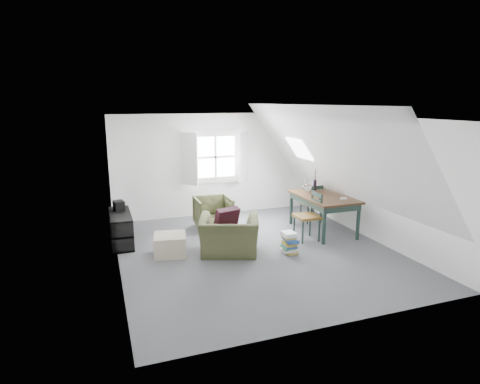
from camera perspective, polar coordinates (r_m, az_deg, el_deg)
name	(u,v)px	position (r m, az deg, el deg)	size (l,w,h in m)	color
floor	(256,251)	(7.72, 2.30, -8.36)	(5.50, 5.50, 0.00)	#4F5055
ceiling	(257,118)	(7.21, 2.48, 10.51)	(5.50, 5.50, 0.00)	white
wall_back	(215,165)	(9.92, -3.57, 3.88)	(5.00, 5.00, 0.00)	white
wall_front	(342,232)	(5.01, 14.28, -5.49)	(5.00, 5.00, 0.00)	white
wall_left	(115,198)	(6.85, -17.40, -0.75)	(5.50, 5.50, 0.00)	white
wall_right	(370,178)	(8.60, 18.03, 1.88)	(5.50, 5.50, 0.00)	white
slope_left	(171,163)	(6.85, -9.73, 4.12)	(5.50, 5.50, 0.00)	white
slope_right	(331,155)	(7.98, 12.84, 5.20)	(5.50, 5.50, 0.00)	white
dormer_window	(216,157)	(9.82, -3.47, 4.97)	(1.71, 0.35, 1.30)	white
skylight	(299,149)	(9.10, 8.45, 6.10)	(0.55, 0.75, 0.04)	white
armchair_near	(229,253)	(7.61, -1.54, -8.67)	(1.07, 0.94, 0.70)	#3C4023
armchair_far	(213,228)	(9.06, -3.79, -5.14)	(0.77, 0.79, 0.72)	#3C4023
throw_pillow	(227,220)	(7.55, -1.92, -3.97)	(0.46, 0.13, 0.46)	#330E1C
ottoman	(170,245)	(7.58, -9.91, -7.40)	(0.58, 0.58, 0.38)	tan
dining_table	(323,200)	(8.81, 11.76, -1.18)	(0.96, 1.61, 0.80)	#301D10
demijohn	(307,187)	(9.07, 9.55, 0.73)	(0.20, 0.20, 0.28)	silver
vase_twigs	(315,184)	(9.27, 10.61, 1.06)	(0.07, 0.08, 0.58)	black
cup	(321,200)	(8.41, 11.39, -1.08)	(0.11, 0.11, 0.10)	black
paper_box	(344,199)	(8.52, 14.51, -0.93)	(0.11, 0.08, 0.04)	white
dining_chair_far	(312,203)	(9.51, 10.19, -1.49)	(0.42, 0.42, 0.90)	brown
dining_chair_near	(309,215)	(8.28, 9.75, -3.31)	(0.46, 0.46, 0.99)	brown
media_shelf	(121,230)	(8.34, -16.53, -5.25)	(0.40, 1.21, 0.62)	black
electronics_box	(119,206)	(8.50, -16.84, -1.91)	(0.19, 0.26, 0.21)	black
magazine_stack	(289,243)	(7.61, 7.05, -7.15)	(0.30, 0.36, 0.40)	#B29933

